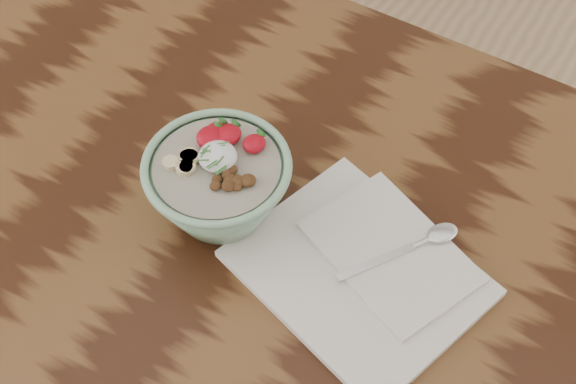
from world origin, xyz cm
name	(u,v)px	position (x,y,z in cm)	size (l,w,h in cm)	color
table	(237,261)	(0.00, 0.00, 65.70)	(160.00, 90.00, 75.00)	#33190C
breakfast_bowl	(219,184)	(-1.97, 0.43, 81.08)	(17.89, 17.89, 11.80)	#8DBD98
napkin	(365,268)	(17.56, 2.22, 75.70)	(32.38, 28.85, 1.68)	white
spoon	(426,240)	(22.26, 8.79, 77.04)	(10.54, 14.86, 0.86)	silver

